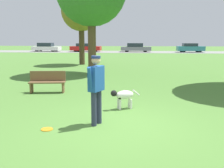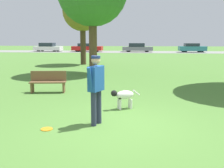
{
  "view_description": "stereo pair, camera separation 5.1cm",
  "coord_description": "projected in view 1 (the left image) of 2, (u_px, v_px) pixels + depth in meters",
  "views": [
    {
      "loc": [
        0.4,
        -6.21,
        2.15
      ],
      "look_at": [
        -0.27,
        0.79,
        0.9
      ],
      "focal_mm": 42.0,
      "sensor_mm": 36.0,
      "label": 1
    },
    {
      "loc": [
        0.45,
        -6.2,
        2.15
      ],
      "look_at": [
        -0.27,
        0.79,
        0.9
      ],
      "focal_mm": 42.0,
      "sensor_mm": 36.0,
      "label": 2
    }
  ],
  "objects": [
    {
      "name": "tree_far_left",
      "position": [
        81.0,
        12.0,
        20.42
      ],
      "size": [
        3.11,
        3.11,
        5.74
      ],
      "color": "#4C3826",
      "rests_on": "ground_plane"
    },
    {
      "name": "parked_car_grey",
      "position": [
        136.0,
        48.0,
        39.28
      ],
      "size": [
        4.49,
        1.72,
        1.32
      ],
      "rotation": [
        0.0,
        0.0,
        -0.0
      ],
      "color": "slate",
      "rests_on": "ground_plane"
    },
    {
      "name": "person",
      "position": [
        96.0,
        84.0,
        6.39
      ],
      "size": [
        0.38,
        0.67,
        1.72
      ],
      "rotation": [
        0.0,
        0.0,
        1.14
      ],
      "color": "#2D334C",
      "rests_on": "ground_plane"
    },
    {
      "name": "far_road_strip",
      "position": [
        135.0,
        52.0,
        39.26
      ],
      "size": [
        120.0,
        6.0,
        0.01
      ],
      "color": "gray",
      "rests_on": "ground_plane"
    },
    {
      "name": "dog",
      "position": [
        123.0,
        96.0,
        7.93
      ],
      "size": [
        0.9,
        0.52,
        0.6
      ],
      "rotation": [
        0.0,
        0.0,
        3.58
      ],
      "color": "silver",
      "rests_on": "ground_plane"
    },
    {
      "name": "park_bench",
      "position": [
        47.0,
        81.0,
        10.35
      ],
      "size": [
        1.44,
        0.59,
        0.84
      ],
      "rotation": [
        0.0,
        0.0,
        0.14
      ],
      "color": "brown",
      "rests_on": "ground_plane"
    },
    {
      "name": "parked_car_red",
      "position": [
        86.0,
        48.0,
        39.63
      ],
      "size": [
        4.64,
        1.9,
        1.27
      ],
      "rotation": [
        0.0,
        0.0,
        -0.04
      ],
      "color": "red",
      "rests_on": "ground_plane"
    },
    {
      "name": "frisbee",
      "position": [
        47.0,
        129.0,
        6.2
      ],
      "size": [
        0.28,
        0.28,
        0.02
      ],
      "color": "orange",
      "rests_on": "ground_plane"
    },
    {
      "name": "parked_car_white",
      "position": [
        46.0,
        47.0,
        40.48
      ],
      "size": [
        4.35,
        1.87,
        1.34
      ],
      "rotation": [
        0.0,
        0.0,
        -0.05
      ],
      "color": "white",
      "rests_on": "ground_plane"
    },
    {
      "name": "parked_car_teal",
      "position": [
        190.0,
        48.0,
        38.39
      ],
      "size": [
        3.93,
        1.87,
        1.31
      ],
      "rotation": [
        0.0,
        0.0,
        0.05
      ],
      "color": "teal",
      "rests_on": "ground_plane"
    },
    {
      "name": "ground_plane",
      "position": [
        120.0,
        125.0,
        6.5
      ],
      "size": [
        120.0,
        120.0,
        0.0
      ],
      "primitive_type": "plane",
      "color": "#4C7A33"
    }
  ]
}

